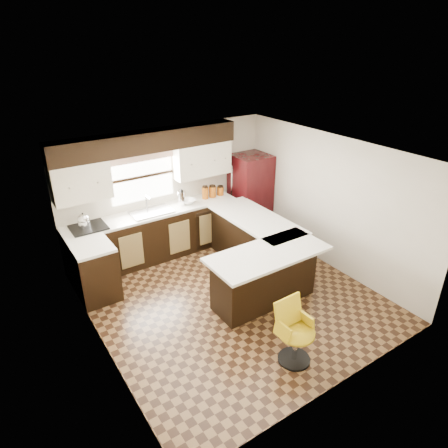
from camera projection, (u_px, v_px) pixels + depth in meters
floor at (232, 297)px, 6.54m from camera, size 4.40×4.40×0.00m
ceiling at (233, 155)px, 5.50m from camera, size 4.40×4.40×0.00m
wall_back at (167, 189)px, 7.67m from camera, size 4.40×0.00×4.40m
wall_front at (346, 308)px, 4.37m from camera, size 4.40×0.00×4.40m
wall_left at (94, 274)px, 4.98m from camera, size 0.00×4.40×4.40m
wall_right at (330, 202)px, 7.07m from camera, size 0.00×4.40×4.40m
base_cab_back at (156, 235)px, 7.55m from camera, size 3.30×0.60×0.90m
base_cab_left at (95, 272)px, 6.39m from camera, size 0.60×0.70×0.90m
counter_back at (154, 213)px, 7.34m from camera, size 3.30×0.60×0.04m
counter_left at (91, 247)px, 6.18m from camera, size 0.60×0.70×0.04m
soffit at (147, 141)px, 6.90m from camera, size 3.40×0.35×0.36m
upper_cab_left at (81, 182)px, 6.51m from camera, size 0.94×0.35×0.64m
upper_cab_right at (202, 159)px, 7.65m from camera, size 1.14×0.35×0.64m
window_pane at (142, 177)px, 7.26m from camera, size 1.20×0.02×0.90m
valance at (141, 156)px, 7.06m from camera, size 1.30×0.06×0.18m
sink at (151, 212)px, 7.29m from camera, size 0.75×0.45×0.03m
dishwasher at (208, 229)px, 7.84m from camera, size 0.58×0.03×0.78m
cooktop at (88, 227)px, 6.72m from camera, size 0.58×0.50×0.02m
peninsula_long at (253, 243)px, 7.26m from camera, size 0.60×1.95×0.90m
peninsula_return at (264, 277)px, 6.27m from camera, size 1.65×0.60×0.90m
counter_pen_long at (256, 219)px, 7.08m from camera, size 0.84×1.95×0.04m
counter_pen_return at (268, 254)px, 5.99m from camera, size 1.89×0.84×0.04m
refrigerator at (250, 194)px, 8.40m from camera, size 0.72×0.69×1.69m
bar_chair at (296, 334)px, 5.10m from camera, size 0.48×0.48×0.88m
kettle at (83, 220)px, 6.62m from camera, size 0.20×0.20×0.27m
percolator at (182, 198)px, 7.57m from camera, size 0.15×0.15×0.28m
mixing_bowl at (188, 201)px, 7.68m from camera, size 0.35×0.35×0.07m
canister_large at (205, 193)px, 7.86m from camera, size 0.12×0.12×0.23m
canister_med at (213, 192)px, 7.95m from camera, size 0.14×0.14×0.21m
canister_small at (220, 191)px, 8.05m from camera, size 0.14×0.14×0.17m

